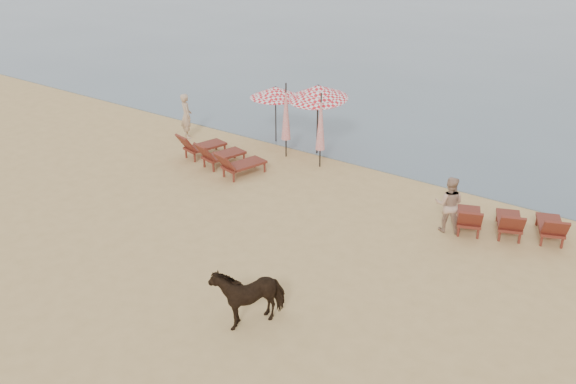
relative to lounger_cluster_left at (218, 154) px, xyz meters
The scene contains 10 objects.
ground 8.52m from the lounger_cluster_left, 58.52° to the right, with size 120.00×120.00×0.00m, color tan.
lounger_cluster_left is the anchor object (origin of this frame).
lounger_cluster_right 9.40m from the lounger_cluster_left, ahead, with size 3.06×2.44×0.59m.
umbrella_open_left_a 3.32m from the lounger_cluster_left, 87.42° to the left, with size 1.82×1.82×2.08m.
umbrella_open_left_b 3.91m from the lounger_cluster_left, 54.74° to the left, with size 2.00×2.04×2.56m.
umbrella_closed_left 2.67m from the lounger_cluster_left, 57.89° to the left, with size 0.31×0.31×2.58m.
umbrella_closed_right 3.53m from the lounger_cluster_left, 35.39° to the left, with size 0.31×0.31×2.51m.
cow 8.57m from the lounger_cluster_left, 44.41° to the right, with size 0.69×1.53×1.29m, color black.
beachgoer_left 3.20m from the lounger_cluster_left, 152.47° to the left, with size 0.61×0.40×1.66m, color tan.
beachgoer_right_a 7.93m from the lounger_cluster_left, ahead, with size 0.75×0.58×1.54m, color tan.
Camera 1 is at (8.88, -7.37, 8.12)m, focal length 40.00 mm.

